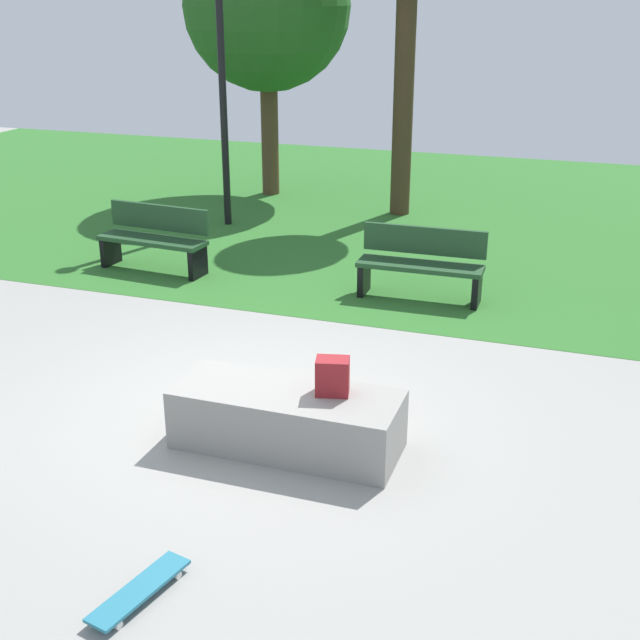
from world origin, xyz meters
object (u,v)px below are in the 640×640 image
object	(u,v)px
backpack_on_ledge	(332,376)
lamp_post	(221,46)
park_bench_center_lawn	(421,262)
tree_broad_elm	(267,7)
skateboard_by_ledge	(140,590)
concrete_ledge	(287,419)
park_bench_near_lamppost	(155,237)

from	to	relation	value
backpack_on_ledge	lamp_post	bearing A→B (deg)	107.77
park_bench_center_lawn	tree_broad_elm	size ratio (longest dim) A/B	0.32
backpack_on_ledge	skateboard_by_ledge	distance (m)	2.40
concrete_ledge	park_bench_near_lamppost	world-z (taller)	park_bench_near_lamppost
skateboard_by_ledge	park_bench_near_lamppost	xyz separation A→B (m)	(-3.37, 6.18, 0.42)
park_bench_center_lawn	park_bench_near_lamppost	bearing A→B (deg)	-178.93
park_bench_near_lamppost	skateboard_by_ledge	bearing A→B (deg)	-61.42
concrete_ledge	skateboard_by_ledge	world-z (taller)	concrete_ledge
concrete_ledge	park_bench_near_lamppost	distance (m)	5.40
backpack_on_ledge	skateboard_by_ledge	bearing A→B (deg)	-118.52
concrete_ledge	skateboard_by_ledge	distance (m)	2.16
concrete_ledge	lamp_post	bearing A→B (deg)	118.88
backpack_on_ledge	park_bench_center_lawn	size ratio (longest dim) A/B	0.20
concrete_ledge	backpack_on_ledge	xyz separation A→B (m)	(0.38, 0.10, 0.43)
skateboard_by_ledge	tree_broad_elm	world-z (taller)	tree_broad_elm
skateboard_by_ledge	park_bench_near_lamppost	world-z (taller)	park_bench_near_lamppost
park_bench_near_lamppost	park_bench_center_lawn	world-z (taller)	same
concrete_ledge	skateboard_by_ledge	bearing A→B (deg)	-95.43
skateboard_by_ledge	lamp_post	xyz separation A→B (m)	(-3.47, 8.80, 2.84)
skateboard_by_ledge	lamp_post	world-z (taller)	lamp_post
backpack_on_ledge	tree_broad_elm	world-z (taller)	tree_broad_elm
skateboard_by_ledge	tree_broad_elm	xyz separation A→B (m)	(-3.66, 11.20, 3.39)
skateboard_by_ledge	tree_broad_elm	bearing A→B (deg)	108.08
backpack_on_ledge	lamp_post	size ratio (longest dim) A/B	0.07
park_bench_center_lawn	tree_broad_elm	world-z (taller)	tree_broad_elm
lamp_post	park_bench_near_lamppost	bearing A→B (deg)	-87.79
concrete_ledge	skateboard_by_ledge	size ratio (longest dim) A/B	2.37
park_bench_center_lawn	concrete_ledge	bearing A→B (deg)	-93.50
park_bench_near_lamppost	tree_broad_elm	xyz separation A→B (m)	(-0.29, 5.02, 2.98)
lamp_post	skateboard_by_ledge	bearing A→B (deg)	-68.49
skateboard_by_ledge	park_bench_near_lamppost	distance (m)	7.05
backpack_on_ledge	tree_broad_elm	distance (m)	10.29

